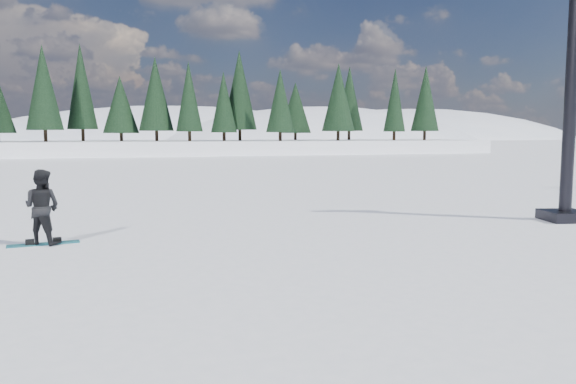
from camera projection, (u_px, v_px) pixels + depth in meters
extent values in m
cube|color=white|center=(100.00, 164.00, 61.85)|extent=(90.00, 14.00, 5.00)
ellipsoid|color=white|center=(174.00, 179.00, 207.27)|extent=(182.00, 140.00, 53.20)
ellipsoid|color=white|center=(412.00, 174.00, 217.95)|extent=(156.00, 120.00, 50.40)
ellipsoid|color=white|center=(322.00, 181.00, 170.45)|extent=(117.00, 90.00, 45.00)
cone|color=black|center=(7.00, 106.00, 58.66)|extent=(3.20, 3.20, 7.50)
cone|color=black|center=(45.00, 106.00, 59.67)|extent=(3.20, 3.20, 7.50)
cone|color=black|center=(81.00, 106.00, 60.68)|extent=(3.20, 3.20, 7.50)
cone|color=black|center=(116.00, 107.00, 61.69)|extent=(3.20, 3.20, 7.50)
cone|color=black|center=(149.00, 107.00, 62.70)|extent=(3.20, 3.20, 7.50)
cone|color=black|center=(182.00, 108.00, 63.70)|extent=(3.20, 3.20, 7.50)
cone|color=black|center=(214.00, 108.00, 64.71)|extent=(3.20, 3.20, 7.50)
cone|color=black|center=(245.00, 108.00, 65.72)|extent=(3.20, 3.20, 7.50)
cone|color=black|center=(274.00, 109.00, 66.73)|extent=(3.20, 3.20, 7.50)
cone|color=black|center=(303.00, 109.00, 67.74)|extent=(3.20, 3.20, 7.50)
cone|color=black|center=(331.00, 109.00, 68.75)|extent=(3.20, 3.20, 7.50)
cone|color=black|center=(359.00, 110.00, 69.75)|extent=(3.20, 3.20, 7.50)
cone|color=black|center=(385.00, 110.00, 70.76)|extent=(3.20, 3.20, 7.50)
cone|color=black|center=(411.00, 110.00, 71.77)|extent=(3.20, 3.20, 7.50)
cylinder|color=black|center=(571.00, 86.00, 15.44)|extent=(0.34, 0.34, 7.50)
cube|color=black|center=(565.00, 216.00, 15.83)|extent=(1.33, 1.33, 0.28)
imported|color=black|center=(42.00, 207.00, 12.39)|extent=(1.01, 0.93, 1.68)
cube|color=teal|center=(44.00, 244.00, 12.48)|extent=(1.52, 0.49, 0.03)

